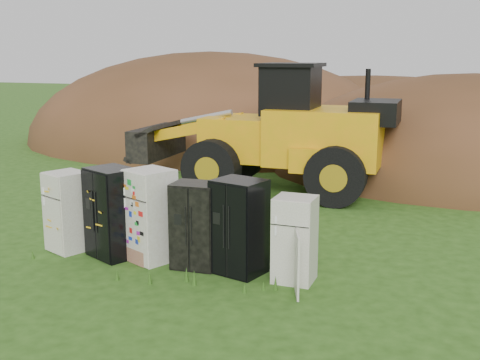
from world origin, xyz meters
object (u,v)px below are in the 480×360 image
(fridge_black_side, at_px, (113,213))
(fridge_black_right, at_px, (239,227))
(fridge_leftmost, at_px, (68,211))
(fridge_open_door, at_px, (295,239))
(fridge_dark_mid, at_px, (196,225))
(fridge_sticker, at_px, (151,215))
(wheel_loader, at_px, (259,128))

(fridge_black_side, xyz_separation_m, fridge_black_right, (2.73, 0.03, -0.02))
(fridge_leftmost, relative_size, fridge_open_door, 1.07)
(fridge_leftmost, distance_m, fridge_black_right, 3.81)
(fridge_leftmost, xyz_separation_m, fridge_dark_mid, (2.92, 0.03, -0.01))
(fridge_dark_mid, xyz_separation_m, fridge_black_right, (0.89, -0.00, 0.06))
(fridge_black_side, bearing_deg, fridge_sticker, 28.37)
(fridge_black_side, xyz_separation_m, wheel_loader, (0.77, 6.83, 0.98))
(fridge_black_side, relative_size, fridge_sticker, 0.99)
(fridge_dark_mid, distance_m, wheel_loader, 6.97)
(fridge_dark_mid, height_order, fridge_open_door, fridge_dark_mid)
(fridge_black_side, height_order, fridge_sticker, fridge_sticker)
(fridge_sticker, relative_size, fridge_dark_mid, 1.11)
(fridge_sticker, height_order, fridge_black_right, fridge_sticker)
(fridge_sticker, bearing_deg, fridge_open_door, 23.18)
(fridge_leftmost, relative_size, fridge_black_side, 0.91)
(fridge_black_right, bearing_deg, fridge_sticker, -165.97)
(wheel_loader, bearing_deg, fridge_dark_mid, -82.93)
(fridge_sticker, bearing_deg, fridge_leftmost, -153.98)
(fridge_black_right, xyz_separation_m, fridge_open_door, (1.08, -0.04, -0.11))
(fridge_black_side, bearing_deg, fridge_open_door, 24.57)
(fridge_black_right, height_order, fridge_open_door, fridge_black_right)
(fridge_black_side, distance_m, wheel_loader, 6.95)
(fridge_dark_mid, bearing_deg, fridge_open_door, -5.42)
(fridge_black_side, height_order, fridge_open_door, fridge_black_side)
(fridge_leftmost, bearing_deg, fridge_black_right, 22.48)
(fridge_open_door, bearing_deg, fridge_sticker, 178.67)
(fridge_sticker, bearing_deg, fridge_dark_mid, 23.17)
(fridge_sticker, xyz_separation_m, fridge_dark_mid, (0.99, -0.02, -0.09))
(fridge_black_side, xyz_separation_m, fridge_open_door, (3.81, -0.02, -0.13))
(fridge_black_side, relative_size, wheel_loader, 0.23)
(fridge_sticker, distance_m, fridge_dark_mid, 0.99)
(fridge_leftmost, relative_size, wheel_loader, 0.21)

